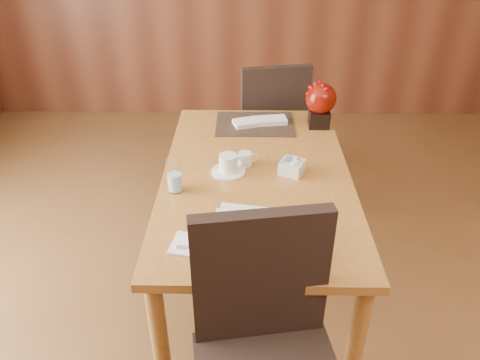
{
  "coord_description": "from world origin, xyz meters",
  "views": [
    {
      "loc": [
        -0.05,
        -1.32,
        1.92
      ],
      "look_at": [
        -0.08,
        0.35,
        0.87
      ],
      "focal_mm": 35.0,
      "sensor_mm": 36.0,
      "label": 1
    }
  ],
  "objects_px": {
    "creamer_jug": "(245,159)",
    "far_chair": "(270,123)",
    "berry_decor": "(320,103)",
    "bread_plate": "(189,244)",
    "dining_table": "(256,190)",
    "coffee_cup": "(228,165)",
    "water_glass": "(174,175)",
    "sugar_caddy": "(292,167)",
    "near_chair": "(266,346)",
    "soup_setting": "(247,239)"
  },
  "relations": [
    {
      "from": "soup_setting",
      "to": "near_chair",
      "type": "distance_m",
      "value": 0.38
    },
    {
      "from": "water_glass",
      "to": "bread_plate",
      "type": "bearing_deg",
      "value": -75.13
    },
    {
      "from": "coffee_cup",
      "to": "near_chair",
      "type": "height_order",
      "value": "near_chair"
    },
    {
      "from": "creamer_jug",
      "to": "berry_decor",
      "type": "relative_size",
      "value": 0.35
    },
    {
      "from": "soup_setting",
      "to": "far_chair",
      "type": "xyz_separation_m",
      "value": [
        0.16,
        1.54,
        -0.25
      ]
    },
    {
      "from": "creamer_jug",
      "to": "sugar_caddy",
      "type": "height_order",
      "value": "same"
    },
    {
      "from": "coffee_cup",
      "to": "creamer_jug",
      "type": "xyz_separation_m",
      "value": [
        0.08,
        0.08,
        -0.01
      ]
    },
    {
      "from": "sugar_caddy",
      "to": "bread_plate",
      "type": "distance_m",
      "value": 0.7
    },
    {
      "from": "dining_table",
      "to": "near_chair",
      "type": "height_order",
      "value": "near_chair"
    },
    {
      "from": "coffee_cup",
      "to": "far_chair",
      "type": "xyz_separation_m",
      "value": [
        0.25,
        0.96,
        -0.23
      ]
    },
    {
      "from": "near_chair",
      "to": "far_chair",
      "type": "xyz_separation_m",
      "value": [
        0.09,
        1.85,
        -0.04
      ]
    },
    {
      "from": "creamer_jug",
      "to": "water_glass",
      "type": "bearing_deg",
      "value": -149.4
    },
    {
      "from": "dining_table",
      "to": "bread_plate",
      "type": "height_order",
      "value": "bread_plate"
    },
    {
      "from": "coffee_cup",
      "to": "water_glass",
      "type": "xyz_separation_m",
      "value": [
        -0.23,
        -0.16,
        0.04
      ]
    },
    {
      "from": "water_glass",
      "to": "creamer_jug",
      "type": "bearing_deg",
      "value": 37.37
    },
    {
      "from": "water_glass",
      "to": "far_chair",
      "type": "distance_m",
      "value": 1.26
    },
    {
      "from": "coffee_cup",
      "to": "berry_decor",
      "type": "relative_size",
      "value": 0.65
    },
    {
      "from": "water_glass",
      "to": "soup_setting",
      "type": "bearing_deg",
      "value": -52.06
    },
    {
      "from": "soup_setting",
      "to": "creamer_jug",
      "type": "distance_m",
      "value": 0.66
    },
    {
      "from": "sugar_caddy",
      "to": "bread_plate",
      "type": "relative_size",
      "value": 0.78
    },
    {
      "from": "water_glass",
      "to": "berry_decor",
      "type": "height_order",
      "value": "berry_decor"
    },
    {
      "from": "berry_decor",
      "to": "far_chair",
      "type": "distance_m",
      "value": 0.61
    },
    {
      "from": "dining_table",
      "to": "near_chair",
      "type": "distance_m",
      "value": 0.88
    },
    {
      "from": "water_glass",
      "to": "dining_table",
      "type": "bearing_deg",
      "value": 22.47
    },
    {
      "from": "water_glass",
      "to": "sugar_caddy",
      "type": "xyz_separation_m",
      "value": [
        0.54,
        0.16,
        -0.05
      ]
    },
    {
      "from": "dining_table",
      "to": "soup_setting",
      "type": "height_order",
      "value": "soup_setting"
    },
    {
      "from": "bread_plate",
      "to": "soup_setting",
      "type": "bearing_deg",
      "value": -8.31
    },
    {
      "from": "creamer_jug",
      "to": "far_chair",
      "type": "relative_size",
      "value": 0.09
    },
    {
      "from": "berry_decor",
      "to": "water_glass",
      "type": "bearing_deg",
      "value": -136.91
    },
    {
      "from": "soup_setting",
      "to": "coffee_cup",
      "type": "relative_size",
      "value": 2.05
    },
    {
      "from": "creamer_jug",
      "to": "far_chair",
      "type": "height_order",
      "value": "far_chair"
    },
    {
      "from": "creamer_jug",
      "to": "bread_plate",
      "type": "bearing_deg",
      "value": -115.64
    },
    {
      "from": "dining_table",
      "to": "berry_decor",
      "type": "distance_m",
      "value": 0.69
    },
    {
      "from": "near_chair",
      "to": "bread_plate",
      "type": "bearing_deg",
      "value": 121.49
    },
    {
      "from": "water_glass",
      "to": "coffee_cup",
      "type": "bearing_deg",
      "value": 34.98
    },
    {
      "from": "dining_table",
      "to": "creamer_jug",
      "type": "xyz_separation_m",
      "value": [
        -0.06,
        0.09,
        0.13
      ]
    },
    {
      "from": "creamer_jug",
      "to": "sugar_caddy",
      "type": "distance_m",
      "value": 0.24
    },
    {
      "from": "bread_plate",
      "to": "far_chair",
      "type": "relative_size",
      "value": 0.14
    },
    {
      "from": "dining_table",
      "to": "soup_setting",
      "type": "bearing_deg",
      "value": -94.68
    },
    {
      "from": "dining_table",
      "to": "sugar_caddy",
      "type": "distance_m",
      "value": 0.21
    },
    {
      "from": "sugar_caddy",
      "to": "near_chair",
      "type": "xyz_separation_m",
      "value": [
        -0.15,
        -0.89,
        -0.18
      ]
    },
    {
      "from": "soup_setting",
      "to": "sugar_caddy",
      "type": "height_order",
      "value": "soup_setting"
    },
    {
      "from": "coffee_cup",
      "to": "near_chair",
      "type": "xyz_separation_m",
      "value": [
        0.16,
        -0.89,
        -0.19
      ]
    },
    {
      "from": "creamer_jug",
      "to": "near_chair",
      "type": "xyz_separation_m",
      "value": [
        0.08,
        -0.96,
        -0.18
      ]
    },
    {
      "from": "dining_table",
      "to": "coffee_cup",
      "type": "xyz_separation_m",
      "value": [
        -0.14,
        0.01,
        0.14
      ]
    },
    {
      "from": "berry_decor",
      "to": "coffee_cup",
      "type": "bearing_deg",
      "value": -133.73
    },
    {
      "from": "far_chair",
      "to": "soup_setting",
      "type": "bearing_deg",
      "value": 73.71
    },
    {
      "from": "near_chair",
      "to": "soup_setting",
      "type": "bearing_deg",
      "value": 93.51
    },
    {
      "from": "berry_decor",
      "to": "near_chair",
      "type": "distance_m",
      "value": 1.48
    },
    {
      "from": "soup_setting",
      "to": "water_glass",
      "type": "bearing_deg",
      "value": 138.24
    }
  ]
}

